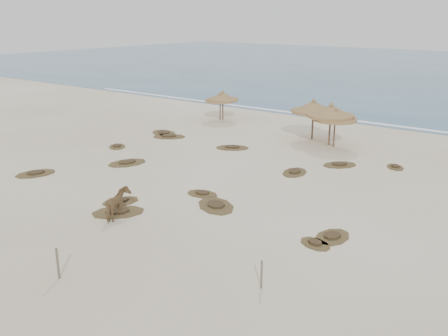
# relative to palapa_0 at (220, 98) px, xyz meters

# --- Properties ---
(ground) EXTENTS (160.00, 160.00, 0.00)m
(ground) POSITION_rel_palapa_0_xyz_m (11.36, -19.14, -1.97)
(ground) COLOR beige
(ground) RESTS_ON ground
(foam_line) EXTENTS (70.00, 0.60, 0.01)m
(foam_line) POSITION_rel_palapa_0_xyz_m (11.36, 6.86, -1.96)
(foam_line) COLOR white
(foam_line) RESTS_ON ground
(palapa_0) EXTENTS (3.06, 3.06, 2.53)m
(palapa_0) POSITION_rel_palapa_0_xyz_m (0.00, 0.00, 0.00)
(palapa_0) COLOR brown
(palapa_0) RESTS_ON ground
(palapa_1) EXTENTS (3.62, 3.62, 2.66)m
(palapa_1) POSITION_rel_palapa_0_xyz_m (0.09, 0.28, 0.10)
(palapa_1) COLOR brown
(palapa_1) RESTS_ON ground
(palapa_2) EXTENTS (3.94, 3.94, 3.13)m
(palapa_2) POSITION_rel_palapa_0_xyz_m (9.92, -1.49, 0.46)
(palapa_2) COLOR brown
(palapa_2) RESTS_ON ground
(palapa_3) EXTENTS (3.63, 3.63, 3.15)m
(palapa_3) POSITION_rel_palapa_0_xyz_m (11.76, -2.41, 0.48)
(palapa_3) COLOR brown
(palapa_3) RESTS_ON ground
(palapa_4) EXTENTS (3.61, 3.61, 2.89)m
(palapa_4) POSITION_rel_palapa_0_xyz_m (12.21, -2.60, 0.27)
(palapa_4) COLOR brown
(palapa_4) RESTS_ON ground
(horse) EXTENTS (1.34, 1.81, 1.39)m
(horse) POSITION_rel_palapa_0_xyz_m (9.96, -20.83, -1.27)
(horse) COLOR olive
(horse) RESTS_ON ground
(fence_post_near) EXTENTS (0.11, 0.11, 1.19)m
(fence_post_near) POSITION_rel_palapa_0_xyz_m (12.46, -25.82, -1.37)
(fence_post_near) COLOR #685E4E
(fence_post_near) RESTS_ON ground
(fence_post_far) EXTENTS (0.09, 0.09, 1.05)m
(fence_post_far) POSITION_rel_palapa_0_xyz_m (18.62, -22.03, -1.44)
(fence_post_far) COLOR #685E4E
(fence_post_far) RESTS_ON ground
(scrub_0) EXTENTS (2.17, 2.69, 0.16)m
(scrub_0) POSITION_rel_palapa_0_xyz_m (0.91, -19.23, -1.92)
(scrub_0) COLOR brown
(scrub_0) RESTS_ON ground
(scrub_1) EXTENTS (2.33, 2.88, 0.16)m
(scrub_1) POSITION_rel_palapa_0_xyz_m (3.58, -14.43, -1.92)
(scrub_1) COLOR brown
(scrub_1) RESTS_ON ground
(scrub_2) EXTENTS (1.86, 1.34, 0.16)m
(scrub_2) POSITION_rel_palapa_0_xyz_m (11.03, -15.99, -1.92)
(scrub_2) COLOR brown
(scrub_2) RESTS_ON ground
(scrub_3) EXTENTS (1.70, 2.28, 0.16)m
(scrub_3) POSITION_rel_palapa_0_xyz_m (13.08, -9.79, -1.92)
(scrub_3) COLOR brown
(scrub_3) RESTS_ON ground
(scrub_4) EXTENTS (1.39, 2.04, 0.16)m
(scrub_4) POSITION_rel_palapa_0_xyz_m (18.81, -16.80, -1.92)
(scrub_4) COLOR brown
(scrub_4) RESTS_ON ground
(scrub_6) EXTENTS (2.92, 2.37, 0.16)m
(scrub_6) POSITION_rel_palapa_0_xyz_m (-0.37, -6.90, -1.92)
(scrub_6) COLOR brown
(scrub_6) RESTS_ON ground
(scrub_7) EXTENTS (2.47, 2.59, 0.16)m
(scrub_7) POSITION_rel_palapa_0_xyz_m (14.56, -6.71, -1.92)
(scrub_7) COLOR brown
(scrub_7) RESTS_ON ground
(scrub_8) EXTENTS (2.04, 2.01, 0.16)m
(scrub_8) POSITION_rel_palapa_0_xyz_m (-0.07, -12.04, -1.92)
(scrub_8) COLOR brown
(scrub_8) RESTS_ON ground
(scrub_9) EXTENTS (3.00, 2.72, 0.16)m
(scrub_9) POSITION_rel_palapa_0_xyz_m (12.64, -16.91, -1.92)
(scrub_9) COLOR brown
(scrub_9) RESTS_ON ground
(scrub_10) EXTENTS (1.59, 1.75, 0.16)m
(scrub_10) POSITION_rel_palapa_0_xyz_m (17.52, -5.10, -1.92)
(scrub_10) COLOR brown
(scrub_10) RESTS_ON ground
(scrub_11) EXTENTS (1.84, 2.20, 0.16)m
(scrub_11) POSITION_rel_palapa_0_xyz_m (8.43, -19.31, -1.92)
(scrub_11) COLOR brown
(scrub_11) RESTS_ON ground
(scrub_12) EXTENTS (1.70, 1.40, 0.16)m
(scrub_12) POSITION_rel_palapa_0_xyz_m (18.53, -17.83, -1.92)
(scrub_12) COLOR brown
(scrub_12) RESTS_ON ground
(scrub_13) EXTENTS (2.80, 2.54, 0.16)m
(scrub_13) POSITION_rel_palapa_0_xyz_m (6.69, -7.35, -1.92)
(scrub_13) COLOR brown
(scrub_13) RESTS_ON ground
(scrub_14) EXTENTS (3.01, 2.75, 0.16)m
(scrub_14) POSITION_rel_palapa_0_xyz_m (0.81, -7.56, -1.92)
(scrub_14) COLOR brown
(scrub_14) RESTS_ON ground
(scrub_15) EXTENTS (2.84, 2.95, 0.16)m
(scrub_15) POSITION_rel_palapa_0_xyz_m (9.43, -20.37, -1.92)
(scrub_15) COLOR brown
(scrub_15) RESTS_ON ground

